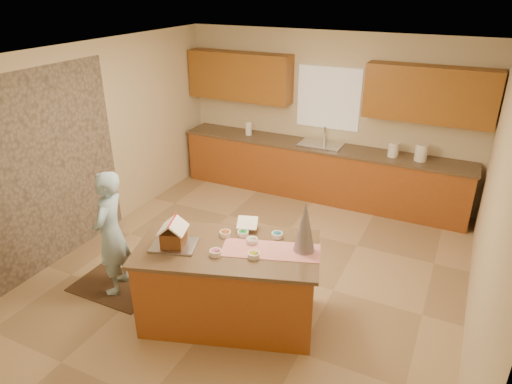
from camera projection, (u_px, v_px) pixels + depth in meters
floor at (256, 269)px, 5.97m from camera, size 5.50×5.50×0.00m
ceiling at (256, 54)px, 4.83m from camera, size 5.50×5.50×0.00m
wall_back at (328, 116)px, 7.64m from camera, size 5.50×5.50×0.00m
wall_front at (82, 312)px, 3.15m from camera, size 5.50×5.50×0.00m
wall_left at (94, 143)px, 6.38m from camera, size 5.50×5.50×0.00m
wall_right at (491, 217)px, 4.41m from camera, size 5.50×5.50×0.00m
stone_accent at (50, 169)px, 5.76m from camera, size 0.00×2.50×2.50m
window_curtain at (329, 98)px, 7.49m from camera, size 1.05×0.03×1.00m
back_counter_base at (319, 172)px, 7.78m from camera, size 4.80×0.60×0.88m
back_counter_top at (321, 147)px, 7.59m from camera, size 4.85×0.63×0.04m
upper_cabinet_left at (240, 76)px, 7.87m from camera, size 1.85×0.35×0.80m
upper_cabinet_right at (430, 94)px, 6.65m from camera, size 1.85×0.35×0.80m
sink at (321, 147)px, 7.59m from camera, size 0.70×0.45×0.12m
faucet at (325, 134)px, 7.67m from camera, size 0.03×0.03×0.28m
island_base at (229, 286)px, 4.93m from camera, size 1.99×1.41×0.88m
island_top at (228, 249)px, 4.73m from camera, size 2.09×1.51×0.04m
table_runner at (271, 250)px, 4.67m from camera, size 1.06×0.65×0.01m
baking_tray at (174, 245)px, 4.74m from camera, size 0.54×0.46×0.02m
cookbook at (247, 223)px, 5.01m from camera, size 0.26×0.23×0.09m
tinsel_tree at (305, 227)px, 4.56m from camera, size 0.28×0.28×0.55m
rug at (116, 286)px, 5.62m from camera, size 1.03×0.67×0.01m
boy at (111, 233)px, 5.28m from camera, size 0.52×0.64×1.51m
canister_a at (393, 150)px, 7.08m from camera, size 0.16×0.16×0.22m
canister_b at (421, 152)px, 6.91m from camera, size 0.18×0.18×0.26m
canister_c at (419, 154)px, 6.93m from camera, size 0.14×0.14×0.20m
paper_towel at (249, 128)px, 8.05m from camera, size 0.11×0.11×0.24m
gingerbread_house at (173, 235)px, 4.69m from camera, size 0.35×0.35×0.28m
candy_bowls at (245, 242)px, 4.77m from camera, size 0.63×0.70×0.05m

